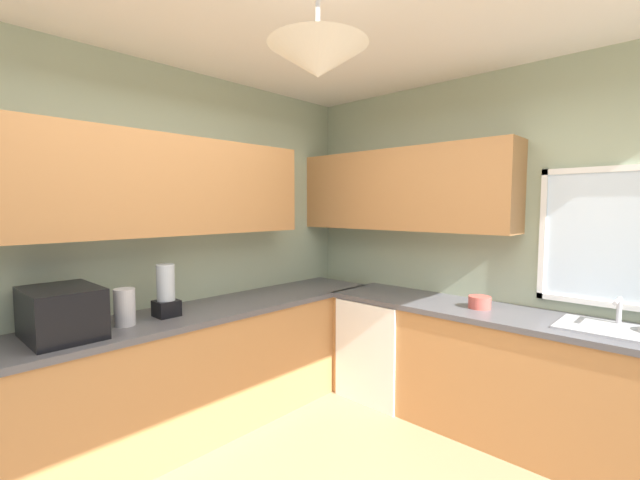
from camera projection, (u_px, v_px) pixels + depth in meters
room_shell at (296, 173)px, 2.76m from camera, size 3.57×4.09×2.76m
counter_run_left at (171, 379)px, 2.90m from camera, size 0.65×3.70×0.90m
counter_run_back at (497, 372)px, 3.01m from camera, size 2.66×0.65×0.90m
dishwasher at (384, 346)px, 3.65m from camera, size 0.60×0.60×0.86m
microwave at (62, 313)px, 2.38m from camera, size 0.48×0.36×0.29m
kettle at (125, 307)px, 2.62m from camera, size 0.13×0.13×0.24m
sink_assembly at (614, 329)px, 2.51m from camera, size 0.60×0.40×0.19m
bowl at (480, 302)px, 3.07m from camera, size 0.16×0.16×0.09m
blender_appliance at (166, 293)px, 2.83m from camera, size 0.15×0.15×0.36m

